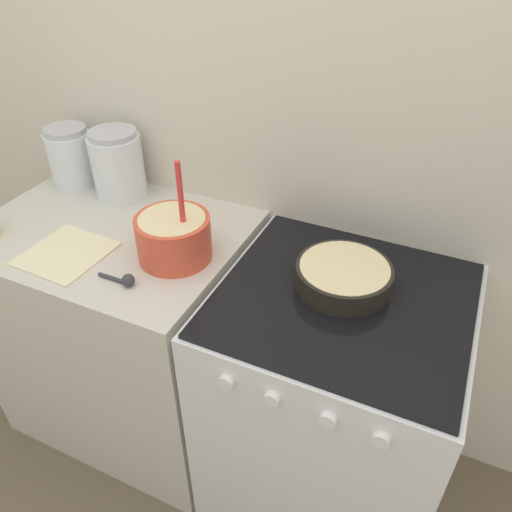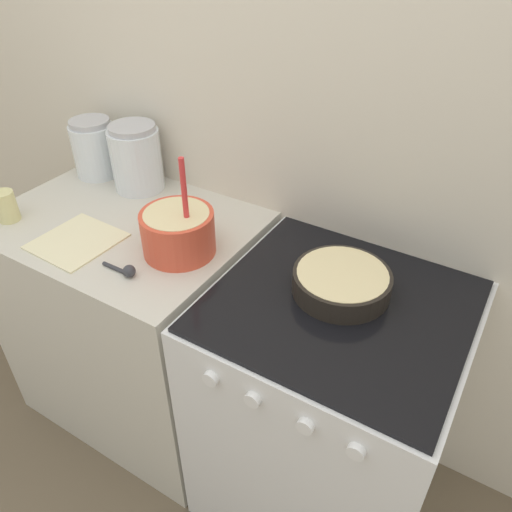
% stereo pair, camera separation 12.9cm
% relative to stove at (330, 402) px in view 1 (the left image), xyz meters
% --- Properties ---
extents(wall_back, '(4.70, 0.05, 2.40)m').
position_rel_stove_xyz_m(wall_back, '(-0.36, 0.34, 0.76)').
color(wall_back, beige).
rests_on(wall_back, ground_plane).
extents(countertop_cabinet, '(0.85, 0.64, 0.88)m').
position_rel_stove_xyz_m(countertop_cabinet, '(-0.78, 0.00, 0.00)').
color(countertop_cabinet, beige).
rests_on(countertop_cabinet, ground_plane).
extents(stove, '(0.68, 0.66, 0.88)m').
position_rel_stove_xyz_m(stove, '(0.00, 0.00, 0.00)').
color(stove, silver).
rests_on(stove, ground_plane).
extents(mixing_bowl, '(0.22, 0.22, 0.31)m').
position_rel_stove_xyz_m(mixing_bowl, '(-0.50, -0.03, 0.52)').
color(mixing_bowl, '#D84C33').
rests_on(mixing_bowl, countertop_cabinet).
extents(baking_pan, '(0.26, 0.26, 0.06)m').
position_rel_stove_xyz_m(baking_pan, '(-0.02, 0.05, 0.48)').
color(baking_pan, black).
rests_on(baking_pan, stove).
extents(storage_jar_left, '(0.16, 0.16, 0.21)m').
position_rel_stove_xyz_m(storage_jar_left, '(-1.09, 0.21, 0.53)').
color(storage_jar_left, silver).
rests_on(storage_jar_left, countertop_cabinet).
extents(storage_jar_middle, '(0.18, 0.18, 0.24)m').
position_rel_stove_xyz_m(storage_jar_middle, '(-0.88, 0.21, 0.54)').
color(storage_jar_middle, silver).
rests_on(storage_jar_middle, countertop_cabinet).
extents(recipe_page, '(0.24, 0.24, 0.01)m').
position_rel_stove_xyz_m(recipe_page, '(-0.81, -0.16, 0.45)').
color(recipe_page, beige).
rests_on(recipe_page, countertop_cabinet).
extents(measuring_spoon, '(0.12, 0.04, 0.04)m').
position_rel_stove_xyz_m(measuring_spoon, '(-0.56, -0.20, 0.46)').
color(measuring_spoon, '#333338').
rests_on(measuring_spoon, countertop_cabinet).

